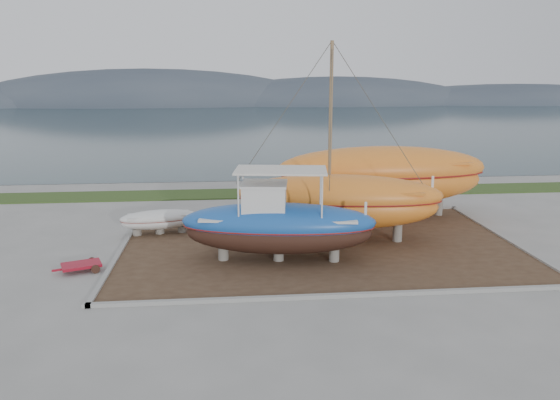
{
  "coord_description": "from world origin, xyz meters",
  "views": [
    {
      "loc": [
        -4.16,
        -20.16,
        7.91
      ],
      "look_at": [
        -1.85,
        4.0,
        2.24
      ],
      "focal_mm": 35.0,
      "sensor_mm": 36.0,
      "label": 1
    }
  ],
  "objects_px": {
    "white_dinghy": "(159,222)",
    "red_trailer": "(82,267)",
    "orange_bare_hull": "(382,183)",
    "orange_sailboat": "(341,144)",
    "blue_caique": "(279,216)"
  },
  "relations": [
    {
      "from": "blue_caique",
      "to": "red_trailer",
      "type": "distance_m",
      "value": 8.35
    },
    {
      "from": "orange_sailboat",
      "to": "orange_bare_hull",
      "type": "xyz_separation_m",
      "value": [
        3.22,
        4.13,
        -2.71
      ]
    },
    {
      "from": "blue_caique",
      "to": "white_dinghy",
      "type": "distance_m",
      "value": 7.33
    },
    {
      "from": "white_dinghy",
      "to": "orange_sailboat",
      "type": "height_order",
      "value": "orange_sailboat"
    },
    {
      "from": "orange_sailboat",
      "to": "red_trailer",
      "type": "relative_size",
      "value": 4.27
    },
    {
      "from": "white_dinghy",
      "to": "orange_sailboat",
      "type": "bearing_deg",
      "value": -22.71
    },
    {
      "from": "orange_bare_hull",
      "to": "blue_caique",
      "type": "bearing_deg",
      "value": -133.2
    },
    {
      "from": "white_dinghy",
      "to": "orange_sailboat",
      "type": "relative_size",
      "value": 0.4
    },
    {
      "from": "blue_caique",
      "to": "white_dinghy",
      "type": "height_order",
      "value": "blue_caique"
    },
    {
      "from": "white_dinghy",
      "to": "red_trailer",
      "type": "xyz_separation_m",
      "value": [
        -2.58,
        -4.95,
        -0.48
      ]
    },
    {
      "from": "white_dinghy",
      "to": "orange_bare_hull",
      "type": "bearing_deg",
      "value": 0.21
    },
    {
      "from": "blue_caique",
      "to": "orange_bare_hull",
      "type": "bearing_deg",
      "value": 54.6
    },
    {
      "from": "white_dinghy",
      "to": "red_trailer",
      "type": "height_order",
      "value": "white_dinghy"
    },
    {
      "from": "orange_bare_hull",
      "to": "red_trailer",
      "type": "xyz_separation_m",
      "value": [
        -14.49,
        -7.17,
        -1.81
      ]
    },
    {
      "from": "blue_caique",
      "to": "orange_bare_hull",
      "type": "height_order",
      "value": "blue_caique"
    }
  ]
}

